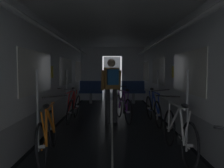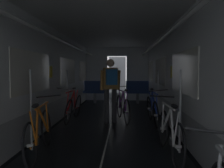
% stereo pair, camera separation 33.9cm
% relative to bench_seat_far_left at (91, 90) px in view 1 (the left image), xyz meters
% --- Properties ---
extents(train_car_shell, '(3.14, 12.34, 2.57)m').
position_rel_bench_seat_far_left_xyz_m(train_car_shell, '(0.90, -4.47, 1.13)').
color(train_car_shell, black).
rests_on(train_car_shell, ground).
extents(bench_seat_far_left, '(0.98, 0.51, 0.95)m').
position_rel_bench_seat_far_left_xyz_m(bench_seat_far_left, '(0.00, 0.00, 0.00)').
color(bench_seat_far_left, gray).
rests_on(bench_seat_far_left, ground).
extents(bench_seat_far_right, '(0.98, 0.51, 0.95)m').
position_rel_bench_seat_far_left_xyz_m(bench_seat_far_right, '(1.80, 0.00, 0.00)').
color(bench_seat_far_right, gray).
rests_on(bench_seat_far_right, ground).
extents(bicycle_red, '(0.44, 1.69, 0.96)m').
position_rel_bench_seat_far_left_xyz_m(bicycle_red, '(-0.16, -3.57, -0.19)').
color(bicycle_red, black).
rests_on(bicycle_red, ground).
extents(bicycle_white, '(0.44, 1.69, 0.94)m').
position_rel_bench_seat_far_left_xyz_m(bicycle_white, '(1.96, -6.20, -0.18)').
color(bicycle_white, black).
rests_on(bicycle_white, ground).
extents(bicycle_orange, '(0.44, 1.69, 0.95)m').
position_rel_bench_seat_far_left_xyz_m(bicycle_orange, '(-0.12, -6.25, -0.19)').
color(bicycle_orange, black).
rests_on(bicycle_orange, ground).
extents(bicycle_blue, '(0.44, 1.69, 0.95)m').
position_rel_bench_seat_far_left_xyz_m(bicycle_blue, '(1.97, -3.90, -0.19)').
color(bicycle_blue, black).
rests_on(bicycle_blue, ground).
extents(person_cyclist_aisle, '(0.56, 0.45, 1.69)m').
position_rel_bench_seat_far_left_xyz_m(person_cyclist_aisle, '(0.88, -3.81, 0.45)').
color(person_cyclist_aisle, '#2D2D33').
rests_on(person_cyclist_aisle, ground).
extents(bicycle_purple_in_aisle, '(0.52, 1.66, 0.93)m').
position_rel_bench_seat_far_left_xyz_m(bicycle_purple_in_aisle, '(1.20, -3.54, -0.18)').
color(bicycle_purple_in_aisle, black).
rests_on(bicycle_purple_in_aisle, ground).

